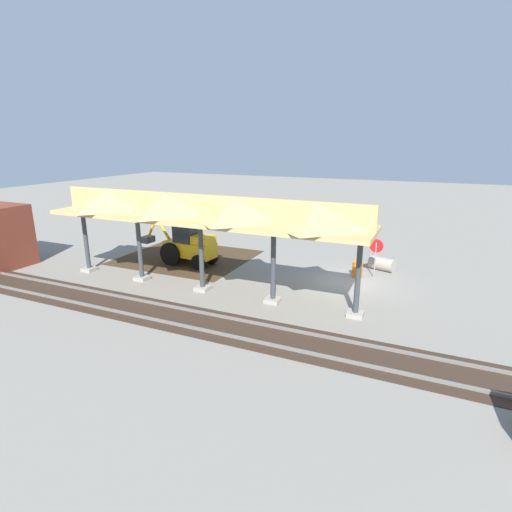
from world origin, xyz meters
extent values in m
plane|color=gray|center=(0.00, 0.00, 0.00)|extent=(120.00, 120.00, 0.00)
cube|color=#42301E|center=(10.73, -0.50, 0.00)|extent=(8.08, 7.00, 0.01)
cube|color=#9E998E|center=(-1.08, 4.20, 0.10)|extent=(0.70, 0.70, 0.20)
cylinder|color=#383D42|center=(-1.08, 4.20, 1.80)|extent=(0.24, 0.24, 3.60)
cube|color=#9E998E|center=(2.80, 4.20, 0.10)|extent=(0.70, 0.70, 0.20)
cylinder|color=#383D42|center=(2.80, 4.20, 1.80)|extent=(0.24, 0.24, 3.60)
cube|color=#9E998E|center=(6.67, 4.20, 0.10)|extent=(0.70, 0.70, 0.20)
cylinder|color=#383D42|center=(6.67, 4.20, 1.80)|extent=(0.24, 0.24, 3.60)
cube|color=#9E998E|center=(10.54, 4.20, 0.10)|extent=(0.70, 0.70, 0.20)
cylinder|color=#383D42|center=(10.54, 4.20, 1.80)|extent=(0.24, 0.24, 3.60)
cube|color=#9E998E|center=(14.42, 4.20, 0.10)|extent=(0.70, 0.70, 0.20)
cylinder|color=#383D42|center=(14.42, 4.20, 1.80)|extent=(0.24, 0.24, 3.60)
cube|color=tan|center=(6.67, 4.20, 3.70)|extent=(16.69, 3.20, 0.20)
cube|color=tan|center=(6.67, 4.20, 4.35)|extent=(16.69, 0.20, 1.10)
pyramid|color=tan|center=(0.86, 4.20, 4.35)|extent=(3.49, 3.20, 1.10)
pyramid|color=tan|center=(4.73, 4.20, 4.35)|extent=(3.49, 3.20, 1.10)
pyramid|color=tan|center=(8.61, 4.20, 4.35)|extent=(3.49, 3.20, 1.10)
pyramid|color=tan|center=(12.48, 4.20, 4.35)|extent=(3.49, 3.20, 1.10)
cube|color=slate|center=(0.00, 6.77, 0.07)|extent=(60.00, 0.08, 0.15)
cube|color=slate|center=(0.00, 8.20, 0.07)|extent=(60.00, 0.08, 0.15)
cube|color=#38281E|center=(0.00, 7.49, 0.01)|extent=(60.00, 2.58, 0.03)
cylinder|color=gray|center=(-1.04, -1.45, 1.00)|extent=(0.06, 0.06, 2.00)
cylinder|color=red|center=(-1.04, -1.45, 1.81)|extent=(0.76, 0.10, 0.76)
cube|color=#EAB214|center=(9.70, 0.65, 0.97)|extent=(3.28, 1.52, 0.90)
cube|color=#1E262D|center=(9.89, 0.63, 2.12)|extent=(1.38, 1.26, 1.40)
cube|color=#EAB214|center=(8.67, 0.72, 1.67)|extent=(1.22, 1.17, 0.50)
cylinder|color=black|center=(10.60, -0.13, 0.70)|extent=(1.42, 0.39, 1.40)
cylinder|color=black|center=(10.70, 1.30, 0.70)|extent=(1.42, 0.39, 1.40)
cylinder|color=black|center=(8.57, 0.07, 0.45)|extent=(0.92, 0.36, 0.90)
cylinder|color=black|center=(8.65, 1.37, 0.45)|extent=(0.92, 0.36, 0.90)
cylinder|color=#EAB214|center=(11.75, 0.51, 2.08)|extent=(1.07, 0.25, 1.41)
cylinder|color=#EAB214|center=(12.65, 0.45, 1.96)|extent=(1.03, 0.23, 1.62)
cube|color=#47474C|center=(13.09, 0.42, 1.20)|extent=(0.65, 0.84, 0.40)
cone|color=#42301E|center=(11.77, -1.65, 0.00)|extent=(6.38, 6.38, 2.32)
cylinder|color=#9E9384|center=(-1.27, -2.95, 0.39)|extent=(1.61, 1.19, 0.78)
cylinder|color=black|center=(-0.59, -3.18, 0.39)|extent=(0.18, 0.48, 0.50)
cylinder|color=orange|center=(-0.19, -1.06, 0.45)|extent=(0.56, 0.56, 0.90)
camera|label=1|loc=(-3.64, 20.57, 7.38)|focal=28.00mm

